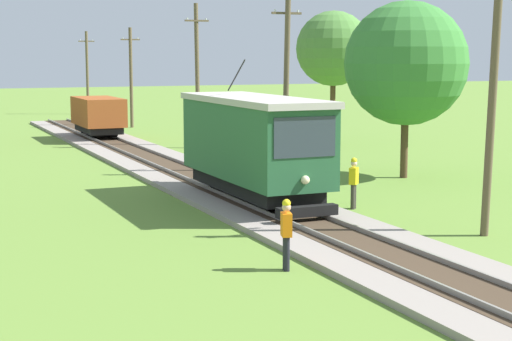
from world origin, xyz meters
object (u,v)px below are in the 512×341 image
(second_worker, at_px, (354,181))
(utility_pole_horizon, at_px, (87,72))
(track_worker, at_px, (286,231))
(utility_pole_distant, at_px, (131,76))
(red_tram, at_px, (254,143))
(tree_left_near, at_px, (406,63))
(utility_pole_mid, at_px, (286,82))
(utility_pole_near_tram, at_px, (493,89))
(utility_pole_far, at_px, (197,74))
(tree_right_near, at_px, (333,49))
(freight_car, at_px, (98,115))

(second_worker, bearing_deg, utility_pole_horizon, -45.24)
(track_worker, bearing_deg, utility_pole_distant, 96.71)
(red_tram, height_order, utility_pole_distant, utility_pole_distant)
(track_worker, height_order, tree_left_near, tree_left_near)
(second_worker, bearing_deg, red_tram, 10.36)
(utility_pole_distant, bearing_deg, utility_pole_mid, -90.00)
(utility_pole_mid, relative_size, utility_pole_horizon, 1.10)
(utility_pole_near_tram, distance_m, tree_left_near, 11.79)
(track_worker, bearing_deg, utility_pole_far, 91.62)
(utility_pole_distant, relative_size, tree_right_near, 0.92)
(freight_car, relative_size, utility_pole_mid, 0.65)
(red_tram, xyz_separation_m, utility_pole_distant, (4.23, 32.58, 1.50))
(utility_pole_distant, xyz_separation_m, second_worker, (-1.39, -34.64, -2.71))
(utility_pole_near_tram, distance_m, second_worker, 6.50)
(red_tram, distance_m, utility_pole_mid, 7.84)
(utility_pole_far, bearing_deg, freight_car, 122.87)
(utility_pole_distant, distance_m, second_worker, 34.78)
(utility_pole_near_tram, distance_m, utility_pole_far, 25.53)
(utility_pole_far, bearing_deg, utility_pole_mid, -90.00)
(tree_right_near, bearing_deg, second_worker, -116.45)
(utility_pole_near_tram, height_order, tree_right_near, utility_pole_near_tram)
(utility_pole_horizon, bearing_deg, tree_right_near, -75.53)
(red_tram, xyz_separation_m, track_worker, (-2.82, -8.63, -1.21))
(freight_car, height_order, track_worker, freight_car)
(utility_pole_mid, bearing_deg, utility_pole_near_tram, -90.00)
(utility_pole_near_tram, xyz_separation_m, second_worker, (-1.39, 5.41, -3.33))
(tree_left_near, relative_size, tree_right_near, 0.97)
(utility_pole_near_tram, xyz_separation_m, tree_left_near, (4.29, 10.96, 0.58))
(freight_car, bearing_deg, utility_pole_mid, -76.97)
(track_worker, bearing_deg, utility_pole_horizon, 99.27)
(freight_car, height_order, tree_left_near, tree_left_near)
(red_tram, relative_size, utility_pole_horizon, 1.17)
(tree_right_near, bearing_deg, utility_pole_near_tram, -108.22)
(red_tram, height_order, utility_pole_near_tram, utility_pole_near_tram)
(utility_pole_horizon, bearing_deg, utility_pole_distant, -90.00)
(freight_car, height_order, utility_pole_far, utility_pole_far)
(red_tram, distance_m, utility_pole_distant, 32.88)
(utility_pole_mid, xyz_separation_m, utility_pole_distant, (-0.00, 26.26, -0.40))
(utility_pole_near_tram, distance_m, utility_pole_distant, 40.05)
(utility_pole_far, xyz_separation_m, track_worker, (-7.05, -26.70, -3.18))
(tree_left_near, bearing_deg, utility_pole_mid, 146.57)
(utility_pole_mid, bearing_deg, red_tram, -123.80)
(freight_car, distance_m, second_worker, 26.84)
(utility_pole_far, height_order, tree_left_near, utility_pole_far)
(red_tram, distance_m, utility_pole_near_tram, 8.85)
(utility_pole_near_tram, xyz_separation_m, utility_pole_far, (0.00, 25.53, -0.15))
(utility_pole_mid, relative_size, second_worker, 4.49)
(utility_pole_near_tram, relative_size, utility_pole_mid, 1.05)
(second_worker, height_order, tree_right_near, tree_right_near)
(utility_pole_far, xyz_separation_m, utility_pole_horizon, (0.00, 29.56, -0.41))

